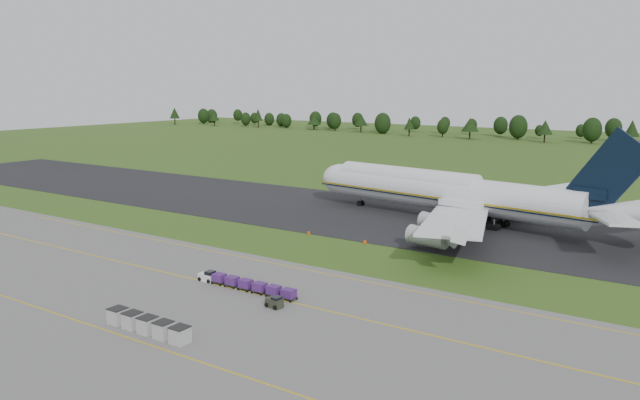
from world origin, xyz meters
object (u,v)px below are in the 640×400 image
Objects in this scene: utility_cart at (274,303)px; uld_row at (148,325)px; baggage_train at (244,284)px; edge_markers at (336,238)px; aircraft at (452,193)px.

uld_row is at bearing -115.28° from utility_cart.
uld_row is (-6.36, -13.47, 0.35)m from utility_cart.
baggage_train is at bearing 157.52° from utility_cart.
baggage_train is 7.78m from utility_cart.
uld_row is 45.64m from edge_markers.
baggage_train is 16.46m from uld_row.
aircraft is 54.20m from baggage_train.
baggage_train is 29.23m from edge_markers.
aircraft is 27.43m from edge_markers.
utility_cart is at bearing 64.72° from uld_row.
utility_cart is 14.90m from uld_row.
aircraft reaches higher than baggage_train.
aircraft is 6.09× the size of uld_row.
baggage_train reaches higher than edge_markers.
utility_cart is at bearing -70.04° from edge_markers.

